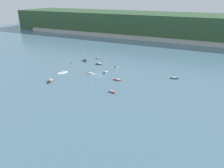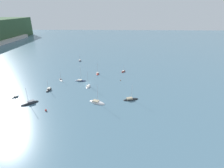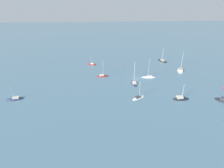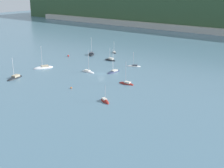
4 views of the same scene
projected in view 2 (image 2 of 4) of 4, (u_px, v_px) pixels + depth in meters
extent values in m
plane|color=slate|center=(87.00, 83.00, 113.91)|extent=(600.00, 600.00, 0.00)
ellipsoid|color=black|center=(49.00, 90.00, 103.44)|extent=(6.39, 2.32, 1.79)
cube|color=beige|center=(49.00, 88.00, 103.54)|extent=(2.31, 1.60, 0.84)
cylinder|color=silver|center=(48.00, 85.00, 101.78)|extent=(0.14, 0.14, 5.85)
ellipsoid|color=maroon|center=(123.00, 72.00, 133.68)|extent=(5.41, 3.89, 1.81)
cube|color=silver|center=(123.00, 71.00, 133.04)|extent=(2.21, 1.90, 0.53)
cylinder|color=#B2B2B7|center=(124.00, 68.00, 132.67)|extent=(0.14, 0.14, 5.07)
ellipsoid|color=silver|center=(97.00, 103.00, 89.72)|extent=(6.51, 9.38, 1.94)
cube|color=tan|center=(96.00, 101.00, 89.67)|extent=(3.31, 3.82, 0.64)
cylinder|color=silver|center=(98.00, 94.00, 87.43)|extent=(0.14, 0.14, 9.52)
ellipsoid|color=black|center=(30.00, 104.00, 88.86)|extent=(7.73, 8.65, 1.96)
cube|color=#333842|center=(31.00, 102.00, 88.85)|extent=(3.55, 3.72, 0.88)
cylinder|color=silver|center=(27.00, 95.00, 86.67)|extent=(0.14, 0.14, 8.65)
ellipsoid|color=#232D4C|center=(80.00, 61.00, 161.24)|extent=(6.36, 3.16, 1.61)
cube|color=beige|center=(80.00, 60.00, 160.50)|extent=(2.41, 1.86, 0.64)
cylinder|color=#B2B2B7|center=(80.00, 57.00, 160.22)|extent=(0.14, 0.14, 5.63)
ellipsoid|color=white|center=(61.00, 80.00, 117.88)|extent=(6.33, 4.66, 1.11)
cube|color=#333842|center=(61.00, 79.00, 118.06)|extent=(2.59, 2.24, 0.52)
cylinder|color=#B2B2B7|center=(60.00, 76.00, 116.27)|extent=(0.14, 0.14, 6.21)
ellipsoid|color=#232D4C|center=(81.00, 81.00, 116.56)|extent=(2.64, 7.80, 1.27)
cube|color=beige|center=(80.00, 80.00, 116.35)|extent=(1.73, 2.84, 0.58)
cylinder|color=silver|center=(81.00, 74.00, 114.43)|extent=(0.14, 0.14, 9.82)
ellipsoid|color=maroon|center=(98.00, 74.00, 129.05)|extent=(6.47, 2.46, 1.35)
cube|color=beige|center=(98.00, 73.00, 129.23)|extent=(2.38, 1.55, 0.65)
cylinder|color=#B2B2B7|center=(97.00, 68.00, 126.95)|extent=(0.14, 0.14, 8.29)
ellipsoid|color=black|center=(15.00, 97.00, 95.16)|extent=(4.69, 3.67, 1.13)
cube|color=beige|center=(16.00, 96.00, 95.21)|extent=(1.95, 1.75, 0.53)
cylinder|color=silver|center=(13.00, 92.00, 93.66)|extent=(0.14, 0.14, 6.05)
ellipsoid|color=black|center=(131.00, 100.00, 92.72)|extent=(4.79, 8.84, 1.49)
cube|color=tan|center=(130.00, 98.00, 92.23)|extent=(2.58, 3.42, 0.87)
cylinder|color=silver|center=(132.00, 92.00, 91.02)|extent=(0.14, 0.14, 8.17)
ellipsoid|color=silver|center=(88.00, 87.00, 108.34)|extent=(7.15, 2.72, 1.23)
cube|color=silver|center=(88.00, 86.00, 107.60)|extent=(2.63, 1.74, 0.48)
cylinder|color=#B2B2B7|center=(88.00, 79.00, 106.69)|extent=(0.14, 0.14, 9.23)
sphere|color=orange|center=(120.00, 80.00, 117.12)|extent=(0.56, 0.56, 0.56)
sphere|color=red|center=(46.00, 110.00, 82.46)|extent=(0.89, 0.89, 0.89)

